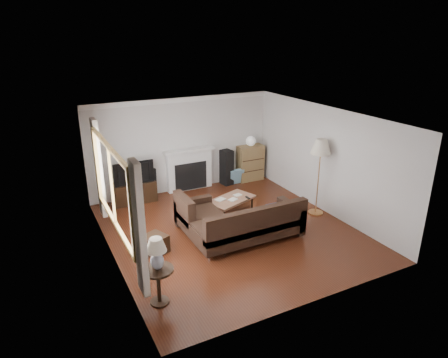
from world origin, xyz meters
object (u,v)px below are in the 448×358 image
tv_stand (134,192)px  sectional_sofa (249,223)px  bookshelf (250,163)px  side_table (159,286)px  coffee_table (231,207)px  floor_lamp (318,178)px

tv_stand → sectional_sofa: sectional_sofa is taller
bookshelf → side_table: 5.88m
tv_stand → side_table: side_table is taller
coffee_table → side_table: 3.42m
side_table → bookshelf: bearing=45.3°
bookshelf → side_table: size_ratio=1.63×
coffee_table → tv_stand: bearing=114.6°
coffee_table → floor_lamp: size_ratio=0.61×
sectional_sofa → floor_lamp: bearing=10.7°
bookshelf → sectional_sofa: 3.58m
sectional_sofa → coffee_table: bearing=79.0°
sectional_sofa → side_table: (-2.29, -1.11, -0.09)m
tv_stand → floor_lamp: size_ratio=0.58×
floor_lamp → side_table: bearing=-161.1°
sectional_sofa → coffee_table: sectional_sofa is taller
floor_lamp → side_table: (-4.37, -1.50, -0.59)m
bookshelf → floor_lamp: bearing=-85.0°
coffee_table → side_table: bearing=-157.5°
tv_stand → coffee_table: tv_stand is taller
sectional_sofa → side_table: 2.54m
bookshelf → sectional_sofa: bearing=-121.1°
tv_stand → floor_lamp: bearing=-35.8°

